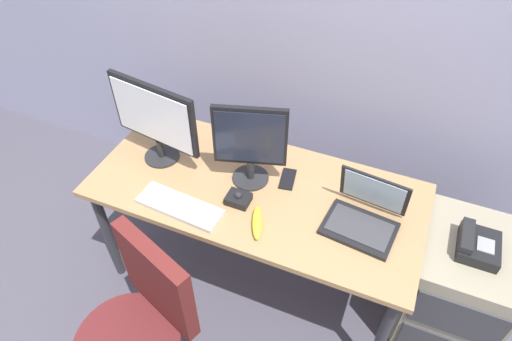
{
  "coord_description": "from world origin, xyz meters",
  "views": [
    {
      "loc": [
        0.58,
        -1.38,
        2.3
      ],
      "look_at": [
        0.0,
        0.0,
        0.84
      ],
      "focal_mm": 31.45,
      "sensor_mm": 36.0,
      "label": 1
    }
  ],
  "objects_px": {
    "trackball_mouse": "(238,199)",
    "laptop": "(365,215)",
    "coffee_mug": "(231,137)",
    "office_chair": "(142,339)",
    "desk_phone": "(477,245)",
    "banana": "(257,222)",
    "file_cabinet": "(453,289)",
    "keyboard": "(180,206)",
    "monitor_main": "(154,119)",
    "monitor_side": "(250,143)",
    "cell_phone": "(288,179)"
  },
  "relations": [
    {
      "from": "coffee_mug",
      "to": "cell_phone",
      "type": "height_order",
      "value": "coffee_mug"
    },
    {
      "from": "office_chair",
      "to": "cell_phone",
      "type": "distance_m",
      "value": 0.98
    },
    {
      "from": "file_cabinet",
      "to": "banana",
      "type": "xyz_separation_m",
      "value": [
        -0.93,
        -0.29,
        0.4
      ]
    },
    {
      "from": "keyboard",
      "to": "office_chair",
      "type": "bearing_deg",
      "value": -82.27
    },
    {
      "from": "office_chair",
      "to": "trackball_mouse",
      "type": "distance_m",
      "value": 0.74
    },
    {
      "from": "monitor_main",
      "to": "cell_phone",
      "type": "relative_size",
      "value": 3.46
    },
    {
      "from": "keyboard",
      "to": "banana",
      "type": "xyz_separation_m",
      "value": [
        0.37,
        0.04,
        0.01
      ]
    },
    {
      "from": "monitor_main",
      "to": "coffee_mug",
      "type": "xyz_separation_m",
      "value": [
        0.29,
        0.23,
        -0.2
      ]
    },
    {
      "from": "laptop",
      "to": "banana",
      "type": "bearing_deg",
      "value": -155.3
    },
    {
      "from": "trackball_mouse",
      "to": "cell_phone",
      "type": "bearing_deg",
      "value": 54.17
    },
    {
      "from": "laptop",
      "to": "trackball_mouse",
      "type": "xyz_separation_m",
      "value": [
        -0.57,
        -0.1,
        -0.03
      ]
    },
    {
      "from": "monitor_main",
      "to": "coffee_mug",
      "type": "distance_m",
      "value": 0.42
    },
    {
      "from": "office_chair",
      "to": "banana",
      "type": "bearing_deg",
      "value": 61.61
    },
    {
      "from": "desk_phone",
      "to": "cell_phone",
      "type": "height_order",
      "value": "desk_phone"
    },
    {
      "from": "laptop",
      "to": "desk_phone",
      "type": "bearing_deg",
      "value": 8.91
    },
    {
      "from": "keyboard",
      "to": "banana",
      "type": "bearing_deg",
      "value": 6.86
    },
    {
      "from": "monitor_main",
      "to": "keyboard",
      "type": "height_order",
      "value": "monitor_main"
    },
    {
      "from": "laptop",
      "to": "coffee_mug",
      "type": "distance_m",
      "value": 0.81
    },
    {
      "from": "file_cabinet",
      "to": "desk_phone",
      "type": "relative_size",
      "value": 3.4
    },
    {
      "from": "desk_phone",
      "to": "coffee_mug",
      "type": "height_order",
      "value": "coffee_mug"
    },
    {
      "from": "file_cabinet",
      "to": "cell_phone",
      "type": "bearing_deg",
      "value": 178.01
    },
    {
      "from": "laptop",
      "to": "coffee_mug",
      "type": "relative_size",
      "value": 3.32
    },
    {
      "from": "monitor_main",
      "to": "trackball_mouse",
      "type": "xyz_separation_m",
      "value": [
        0.49,
        -0.13,
        -0.23
      ]
    },
    {
      "from": "trackball_mouse",
      "to": "banana",
      "type": "bearing_deg",
      "value": -35.39
    },
    {
      "from": "trackball_mouse",
      "to": "desk_phone",
      "type": "bearing_deg",
      "value": 9.67
    },
    {
      "from": "laptop",
      "to": "coffee_mug",
      "type": "xyz_separation_m",
      "value": [
        -0.77,
        0.26,
        -0.0
      ]
    },
    {
      "from": "file_cabinet",
      "to": "laptop",
      "type": "distance_m",
      "value": 0.67
    },
    {
      "from": "monitor_side",
      "to": "banana",
      "type": "distance_m",
      "value": 0.37
    },
    {
      "from": "trackball_mouse",
      "to": "laptop",
      "type": "bearing_deg",
      "value": 10.32
    },
    {
      "from": "monitor_main",
      "to": "monitor_side",
      "type": "relative_size",
      "value": 1.14
    },
    {
      "from": "trackball_mouse",
      "to": "coffee_mug",
      "type": "distance_m",
      "value": 0.41
    },
    {
      "from": "office_chair",
      "to": "monitor_side",
      "type": "distance_m",
      "value": 0.98
    },
    {
      "from": "desk_phone",
      "to": "banana",
      "type": "bearing_deg",
      "value": -163.32
    },
    {
      "from": "cell_phone",
      "to": "banana",
      "type": "bearing_deg",
      "value": -104.72
    },
    {
      "from": "keyboard",
      "to": "trackball_mouse",
      "type": "relative_size",
      "value": 3.81
    },
    {
      "from": "monitor_main",
      "to": "monitor_side",
      "type": "bearing_deg",
      "value": 3.82
    },
    {
      "from": "desk_phone",
      "to": "monitor_main",
      "type": "distance_m",
      "value": 1.57
    },
    {
      "from": "office_chair",
      "to": "cell_phone",
      "type": "bearing_deg",
      "value": 69.43
    },
    {
      "from": "office_chair",
      "to": "laptop",
      "type": "bearing_deg",
      "value": 45.84
    },
    {
      "from": "keyboard",
      "to": "coffee_mug",
      "type": "relative_size",
      "value": 4.1
    },
    {
      "from": "monitor_side",
      "to": "monitor_main",
      "type": "bearing_deg",
      "value": -176.18
    },
    {
      "from": "monitor_side",
      "to": "banana",
      "type": "xyz_separation_m",
      "value": [
        0.14,
        -0.26,
        -0.22
      ]
    },
    {
      "from": "office_chair",
      "to": "trackball_mouse",
      "type": "xyz_separation_m",
      "value": [
        0.17,
        0.65,
        0.31
      ]
    },
    {
      "from": "file_cabinet",
      "to": "office_chair",
      "type": "xyz_separation_m",
      "value": [
        -1.23,
        -0.85,
        0.1
      ]
    },
    {
      "from": "monitor_side",
      "to": "office_chair",
      "type": "bearing_deg",
      "value": -100.95
    },
    {
      "from": "keyboard",
      "to": "cell_phone",
      "type": "bearing_deg",
      "value": 42.62
    },
    {
      "from": "desk_phone",
      "to": "banana",
      "type": "distance_m",
      "value": 0.96
    },
    {
      "from": "desk_phone",
      "to": "monitor_side",
      "type": "relative_size",
      "value": 0.46
    },
    {
      "from": "monitor_main",
      "to": "laptop",
      "type": "height_order",
      "value": "monitor_main"
    },
    {
      "from": "file_cabinet",
      "to": "monitor_main",
      "type": "height_order",
      "value": "monitor_main"
    }
  ]
}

